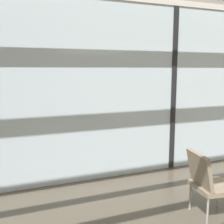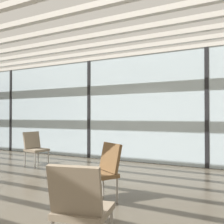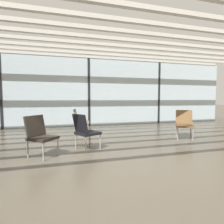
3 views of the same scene
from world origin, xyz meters
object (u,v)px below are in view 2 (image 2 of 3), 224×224
at_px(lounge_chair_5, 80,204).
at_px(lounge_chair_0, 35,146).
at_px(parked_airplane, 145,105).
at_px(lounge_chair_4, 103,168).

bearing_deg(lounge_chair_5, lounge_chair_0, -52.98).
xyz_separation_m(lounge_chair_0, lounge_chair_5, (3.67, -3.14, 0.00)).
xyz_separation_m(parked_airplane, lounge_chair_0, (-0.12, -7.85, -1.38)).
relative_size(parked_airplane, lounge_chair_5, 15.17).
distance_m(lounge_chair_0, lounge_chair_4, 3.46).
bearing_deg(lounge_chair_0, parked_airplane, 7.59).
distance_m(parked_airplane, lounge_chair_0, 7.97).
bearing_deg(lounge_chair_0, lounge_chair_4, -109.95).
distance_m(parked_airplane, lounge_chair_4, 10.03).
height_order(parked_airplane, lounge_chair_5, parked_airplane).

